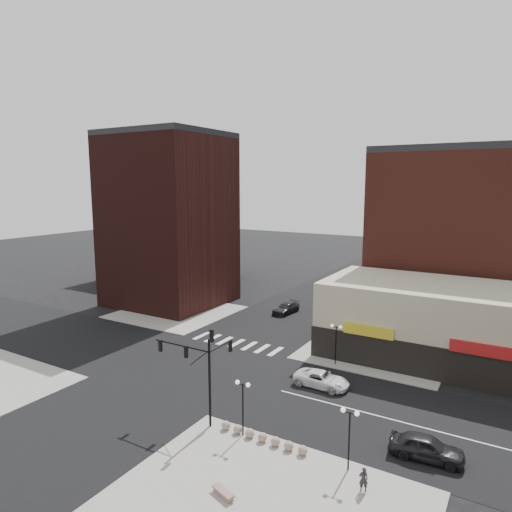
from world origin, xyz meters
The scene contains 20 objects.
ground centered at (0.00, 0.00, 0.00)m, with size 240.00×240.00×0.00m, color black.
road_ew centered at (0.00, 0.00, 0.01)m, with size 200.00×14.00×0.02m, color black.
road_ns centered at (0.00, 0.00, 0.01)m, with size 14.00×200.00×0.02m, color black.
sidewalk_nw centered at (-14.50, 14.50, 0.06)m, with size 15.00×15.00×0.12m, color gray.
sidewalk_ne centered at (14.50, 14.50, 0.06)m, with size 15.00×15.00×0.12m, color gray.
sidewalk_se centered at (16.00, -14.00, 0.06)m, with size 18.00×14.00×0.12m, color gray.
building_nw centered at (-19.00, 18.50, 12.50)m, with size 16.00×15.00×25.00m, color #331310.
building_nw_low centered at (-32.00, 34.00, 6.00)m, with size 20.00×18.00×12.00m, color #331310.
building_ne_midrise centered at (19.00, 29.50, 11.00)m, with size 18.00×15.00×22.00m, color maroon.
building_ne_row centered at (21.00, 15.00, 3.30)m, with size 24.20×12.20×8.00m.
traffic_signal centered at (7.24, -7.83, 4.96)m, with size 5.59×3.09×7.77m.
street_lamp_se_a centered at (11.00, -8.00, 3.29)m, with size 1.22×0.32×4.16m.
street_lamp_se_b centered at (19.00, -8.00, 3.29)m, with size 1.22×0.32×4.16m.
street_lamp_ne centered at (12.00, 8.00, 3.29)m, with size 1.22×0.32×4.16m.
bollard_row centered at (12.65, -8.00, 0.45)m, with size 6.95×0.65×0.65m.
white_suv centered at (12.72, 2.67, 0.70)m, with size 2.34×5.07×1.41m, color white.
dark_sedan_east centered at (23.04, -3.98, 0.83)m, with size 1.95×4.85×1.65m, color black.
dark_sedan_north centered at (-0.82, 22.13, 0.73)m, with size 2.05×5.04×1.46m, color black.
pedestrian centered at (20.46, -9.50, 0.89)m, with size 0.56×0.37×1.53m, color #27252A.
stone_bench centered at (13.52, -14.16, 0.33)m, with size 1.73×1.00×0.39m.
Camera 1 is at (27.57, -34.03, 18.36)m, focal length 32.00 mm.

